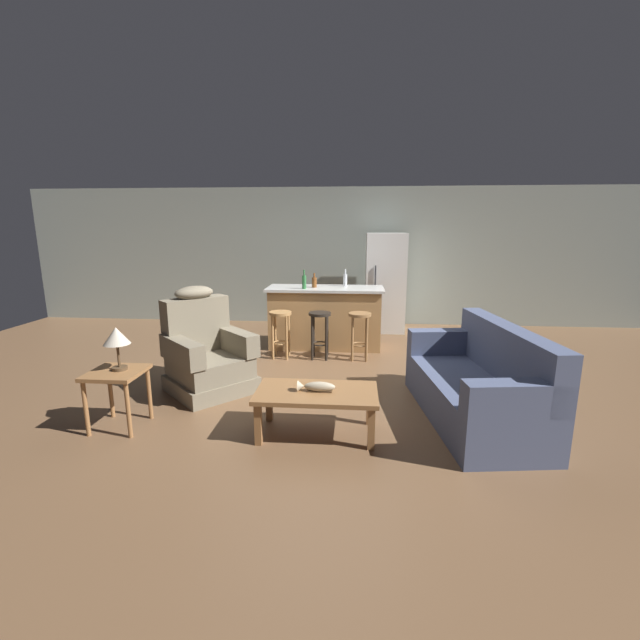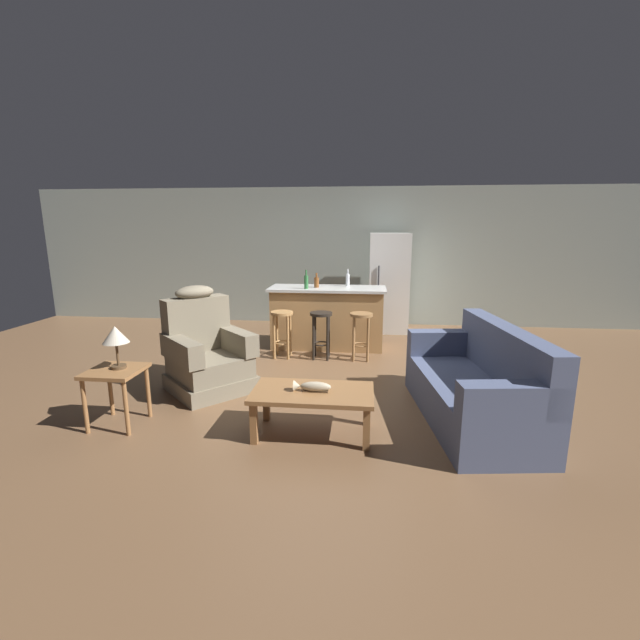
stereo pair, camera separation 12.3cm
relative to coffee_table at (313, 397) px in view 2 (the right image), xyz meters
The scene contains 16 objects.
ground_plane 1.63m from the coffee_table, 94.83° to the left, with size 12.00×12.00×0.00m.
back_wall 4.80m from the coffee_table, 91.63° to the left, with size 12.00×0.05×2.60m.
coffee_table is the anchor object (origin of this frame).
fish_figurine 0.10m from the coffee_table, 113.06° to the right, with size 0.34×0.10×0.10m.
couch 1.63m from the coffee_table, 16.53° to the left, with size 1.08×1.99×0.94m.
recliner_near_lamp 1.71m from the coffee_table, 143.97° to the left, with size 1.19×1.19×1.20m.
end_table 1.88m from the coffee_table, behind, with size 0.48×0.48×0.56m.
table_lamp 1.92m from the coffee_table, behind, with size 0.24×0.24×0.41m.
kitchen_island 2.94m from the coffee_table, 92.61° to the left, with size 1.80×0.70×0.95m.
bar_stool_left 2.42m from the coffee_table, 107.67° to the left, with size 0.32×0.32×0.68m.
bar_stool_middle 2.31m from the coffee_table, 94.11° to the left, with size 0.32×0.32×0.68m.
bar_stool_right 2.34m from the coffee_table, 80.08° to the left, with size 0.32×0.32×0.68m.
refrigerator 4.25m from the coffee_table, 78.18° to the left, with size 0.70×0.69×1.76m.
bottle_tall_green 3.17m from the coffee_table, 86.85° to the left, with size 0.06×0.06×0.27m.
bottle_short_amber 3.00m from the coffee_table, 95.93° to the left, with size 0.08×0.08×0.22m.
bottle_wine_dark 2.87m from the coffee_table, 99.09° to the left, with size 0.06×0.06×0.29m.
Camera 2 is at (0.59, -5.19, 1.88)m, focal length 24.00 mm.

